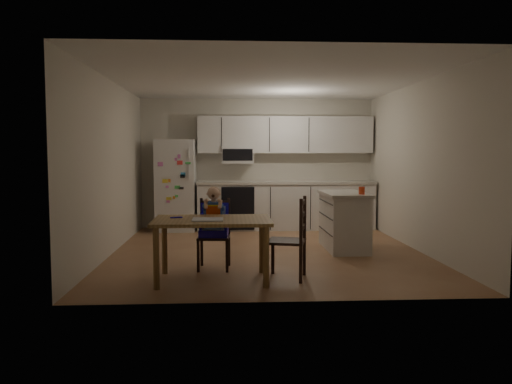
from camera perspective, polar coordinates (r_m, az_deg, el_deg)
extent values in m
cube|color=brown|center=(7.42, 1.27, -6.85)|extent=(4.50, 5.00, 0.01)
cube|color=beige|center=(9.77, 0.14, 3.29)|extent=(4.50, 0.02, 2.50)
cube|color=beige|center=(7.45, -16.26, 2.74)|extent=(0.02, 5.00, 2.50)
cube|color=beige|center=(7.79, 18.05, 2.76)|extent=(0.02, 5.00, 2.50)
cube|color=white|center=(7.35, 1.30, 12.66)|extent=(4.50, 5.00, 0.01)
cube|color=silver|center=(9.48, -9.13, 0.77)|extent=(0.72, 0.70, 1.70)
cube|color=silver|center=(9.57, 3.41, -1.67)|extent=(3.34, 0.60, 0.86)
cube|color=beige|center=(9.53, 3.43, 1.08)|extent=(3.37, 0.62, 0.05)
cube|color=black|center=(9.20, -2.06, -1.91)|extent=(0.60, 0.02, 0.80)
cube|color=silver|center=(9.65, 3.36, 6.53)|extent=(3.34, 0.34, 0.70)
cube|color=silver|center=(9.56, -2.13, 4.28)|extent=(0.60, 0.38, 0.33)
cube|color=silver|center=(7.65, 10.02, -3.44)|extent=(0.56, 1.11, 0.82)
cube|color=beige|center=(7.60, 10.07, -0.22)|extent=(0.61, 1.17, 0.05)
cylinder|color=red|center=(7.29, 11.99, 0.16)|extent=(0.09, 0.09, 0.11)
cube|color=brown|center=(5.67, -5.01, -3.27)|extent=(1.32, 0.85, 0.04)
cylinder|color=brown|center=(5.44, -11.33, -7.47)|extent=(0.07, 0.07, 0.67)
cylinder|color=brown|center=(6.12, -10.41, -6.12)|extent=(0.07, 0.07, 0.67)
cylinder|color=brown|center=(5.40, 1.17, -7.47)|extent=(0.07, 0.07, 0.67)
cylinder|color=brown|center=(6.09, 0.66, -6.11)|extent=(0.07, 0.07, 0.67)
cube|color=#ACABB0|center=(5.58, -5.53, -3.14)|extent=(0.34, 0.30, 0.01)
cylinder|color=#190FC2|center=(5.79, -9.20, -2.89)|extent=(0.12, 0.06, 0.02)
cube|color=black|center=(6.28, -4.83, -5.18)|extent=(0.41, 0.41, 0.03)
cube|color=black|center=(6.17, -6.62, -7.33)|extent=(0.03, 0.03, 0.39)
cube|color=black|center=(6.51, -6.21, -6.70)|extent=(0.03, 0.03, 0.39)
cube|color=black|center=(6.13, -3.34, -7.38)|extent=(0.03, 0.03, 0.39)
cube|color=black|center=(6.48, -3.11, -6.74)|extent=(0.03, 0.03, 0.39)
cube|color=black|center=(6.42, -4.69, -2.76)|extent=(0.39, 0.06, 0.46)
cube|color=#190FC2|center=(6.27, -4.83, -4.64)|extent=(0.37, 0.34, 0.09)
cube|color=#190FC2|center=(6.37, -4.73, -2.65)|extent=(0.35, 0.08, 0.31)
cube|color=#639BDF|center=(6.24, -4.85, -4.18)|extent=(0.29, 0.25, 0.01)
cube|color=#243CA9|center=(6.24, -4.84, -2.24)|extent=(0.21, 0.14, 0.24)
cube|color=red|center=(6.19, -4.90, -2.39)|extent=(0.18, 0.02, 0.18)
sphere|color=beige|center=(6.21, -4.86, -0.17)|extent=(0.17, 0.17, 0.16)
ellipsoid|color=olive|center=(6.21, -4.87, -0.02)|extent=(0.17, 0.16, 0.13)
cube|color=black|center=(5.80, 3.49, -5.64)|extent=(0.51, 0.51, 0.03)
cube|color=black|center=(6.05, 1.93, -7.37)|extent=(0.04, 0.04, 0.42)
cube|color=black|center=(6.00, 5.54, -7.49)|extent=(0.04, 0.04, 0.42)
cube|color=black|center=(5.69, 1.29, -8.15)|extent=(0.04, 0.04, 0.42)
cube|color=black|center=(5.63, 5.14, -8.29)|extent=(0.04, 0.04, 0.42)
cube|color=black|center=(5.73, 5.38, -3.09)|extent=(0.14, 0.42, 0.50)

